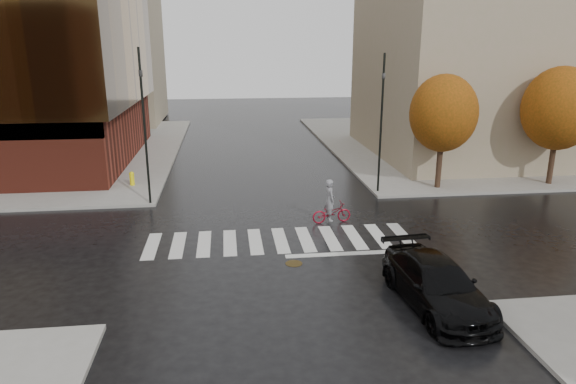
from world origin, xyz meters
name	(u,v)px	position (x,y,z in m)	size (l,w,h in m)	color
ground	(282,245)	(0.00, 0.00, 0.00)	(120.00, 120.00, 0.00)	black
sidewalk_ne	(496,141)	(21.00, 21.00, 0.07)	(30.00, 30.00, 0.15)	gray
crosswalk	(281,240)	(0.00, 0.50, 0.01)	(12.00, 3.00, 0.01)	silver
building_ne_tan	(487,30)	(17.00, 17.00, 9.15)	(16.00, 16.00, 18.00)	gray
building_nw_far	(86,24)	(-16.00, 37.00, 10.15)	(14.00, 12.00, 20.00)	gray
tree_ne_a	(443,113)	(10.00, 7.40, 4.46)	(3.80, 3.80, 6.50)	#312315
tree_ne_b	(559,109)	(17.00, 7.40, 4.62)	(4.20, 4.20, 6.89)	#312315
sedan	(436,284)	(4.41, -5.84, 0.77)	(2.16, 5.30, 1.54)	black
cyclist	(331,208)	(2.63, 2.50, 0.73)	(1.95, 0.88, 2.14)	maroon
traffic_light_nw	(144,116)	(-6.30, 6.30, 4.75)	(0.24, 0.22, 7.94)	black
traffic_light_ne	(382,114)	(6.30, 7.04, 4.53)	(0.16, 0.19, 7.62)	black
fire_hydrant	(132,178)	(-7.83, 10.00, 0.60)	(0.29, 0.29, 0.83)	yellow
manhole	(294,263)	(0.25, -2.00, 0.01)	(0.67, 0.67, 0.01)	#4A3A1A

